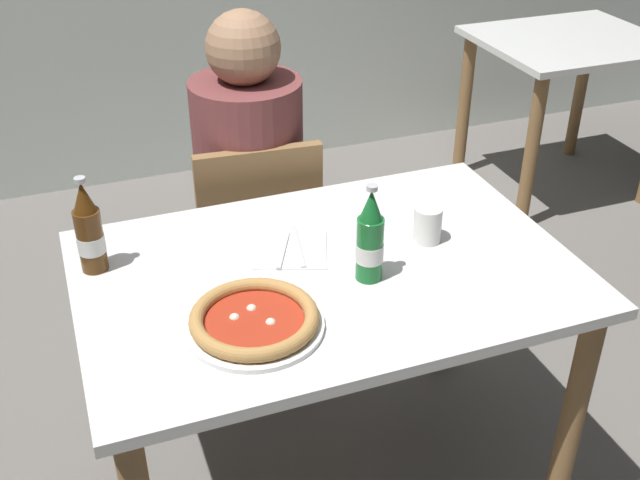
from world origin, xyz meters
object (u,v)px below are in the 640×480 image
Objects in this scene: pizza_margherita_near at (254,320)px; paper_cup at (427,224)px; beer_bottle_center at (89,232)px; chair_behind_table at (255,240)px; napkin_with_cutlery at (291,250)px; beer_bottle_left at (370,240)px; diner_seated at (251,205)px; dining_table_background at (566,72)px; dining_table_main at (327,305)px.

pizza_margherita_near is 3.21× the size of paper_cup.
beer_bottle_center is 0.83m from paper_cup.
chair_behind_table is 3.68× the size of napkin_with_cutlery.
beer_bottle_left is at bearing -23.59° from beer_bottle_center.
beer_bottle_left is (0.31, 0.09, 0.08)m from pizza_margherita_near.
beer_bottle_center is (-0.52, -0.47, 0.27)m from diner_seated.
napkin_with_cutlery is at bearing -94.90° from diner_seated.
diner_seated reaches higher than beer_bottle_center.
beer_bottle_left is at bearing -138.37° from dining_table_background.
chair_behind_table is 1.86m from dining_table_background.
paper_cup reaches higher than pizza_margherita_near.
pizza_margherita_near is at bearing -122.59° from napkin_with_cutlery.
diner_seated reaches higher than pizza_margherita_near.
diner_seated is at bearing 42.10° from beer_bottle_center.
dining_table_main is at bearing 95.79° from chair_behind_table.
diner_seated reaches higher than dining_table_main.
napkin_with_cutlery is (-1.74, -1.25, 0.16)m from dining_table_background.
pizza_margherita_near is (-1.92, -1.52, 0.18)m from dining_table_background.
beer_bottle_left is 2.60× the size of paper_cup.
diner_seated is 0.88m from pizza_margherita_near.
napkin_with_cutlery is (-0.14, 0.18, -0.10)m from beer_bottle_left.
paper_cup is (0.29, -0.63, 0.21)m from diner_seated.
dining_table_main is at bearing -60.95° from napkin_with_cutlery.
pizza_margherita_near is 1.32× the size of napkin_with_cutlery.
beer_bottle_center is at bearing 160.07° from dining_table_main.
paper_cup reaches higher than dining_table_main.
beer_bottle_left and beer_bottle_center have the same top height.
chair_behind_table is 3.44× the size of beer_bottle_center.
napkin_with_cutlery is at bearing 57.41° from pizza_margherita_near.
beer_bottle_center reaches higher than napkin_with_cutlery.
chair_behind_table is at bearing -96.02° from diner_seated.
chair_behind_table is at bearing 91.48° from dining_table_main.
beer_bottle_left reaches higher than dining_table_main.
chair_behind_table reaches higher than dining_table_main.
chair_behind_table is at bearing 39.18° from beer_bottle_center.
diner_seated is at bearing 90.91° from dining_table_main.
beer_bottle_center is at bearing 168.73° from paper_cup.
dining_table_background is 3.24× the size of beer_bottle_left.
napkin_with_cutlery is 2.43× the size of paper_cup.
dining_table_background is at bearing -152.02° from chair_behind_table.
paper_cup is at bearing 121.63° from chair_behind_table.
beer_bottle_left is 0.24m from paper_cup.
dining_table_main is at bearing -19.93° from beer_bottle_center.
beer_bottle_left is (0.09, -0.68, 0.37)m from chair_behind_table.
dining_table_main is 0.63m from chair_behind_table.
pizza_margherita_near is at bearing -50.34° from beer_bottle_center.
chair_behind_table reaches higher than dining_table_background.
diner_seated is (0.01, 0.05, 0.10)m from chair_behind_table.
diner_seated is 4.89× the size of beer_bottle_center.
dining_table_main is 1.50× the size of dining_table_background.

